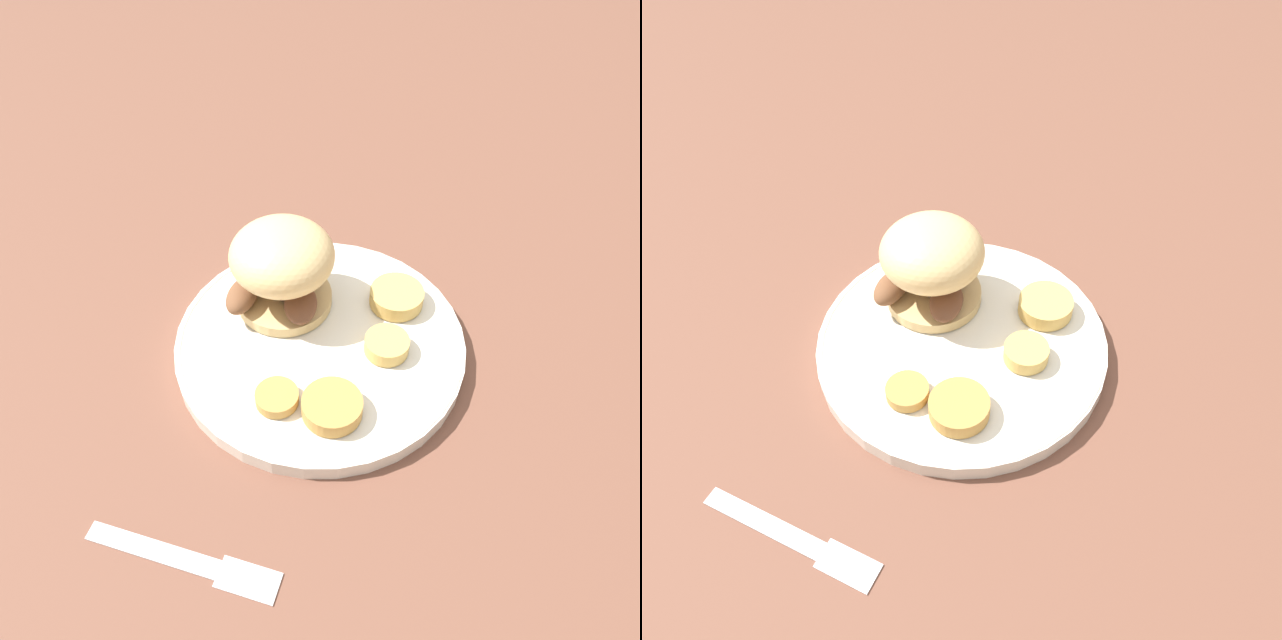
{
  "view_description": "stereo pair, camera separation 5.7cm",
  "coord_description": "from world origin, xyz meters",
  "views": [
    {
      "loc": [
        -0.11,
        -0.36,
        0.47
      ],
      "look_at": [
        0.0,
        0.0,
        0.04
      ],
      "focal_mm": 35.0,
      "sensor_mm": 36.0,
      "label": 1
    },
    {
      "loc": [
        -0.05,
        -0.37,
        0.47
      ],
      "look_at": [
        0.0,
        0.0,
        0.04
      ],
      "focal_mm": 35.0,
      "sensor_mm": 36.0,
      "label": 2
    }
  ],
  "objects": [
    {
      "name": "ground_plane",
      "position": [
        0.0,
        0.0,
        0.0
      ],
      "size": [
        4.0,
        4.0,
        0.0
      ],
      "primitive_type": "plane",
      "color": "brown"
    },
    {
      "name": "dinner_plate",
      "position": [
        0.0,
        0.0,
        0.01
      ],
      "size": [
        0.27,
        0.27,
        0.02
      ],
      "color": "white",
      "rests_on": "ground_plane"
    },
    {
      "name": "sandwich",
      "position": [
        -0.02,
        0.06,
        0.07
      ],
      "size": [
        0.12,
        0.12,
        0.09
      ],
      "color": "tan",
      "rests_on": "dinner_plate"
    },
    {
      "name": "potato_round_0",
      "position": [
        -0.01,
        -0.08,
        0.03
      ],
      "size": [
        0.05,
        0.05,
        0.02
      ],
      "primitive_type": "cylinder",
      "color": "#BC8942",
      "rests_on": "dinner_plate"
    },
    {
      "name": "potato_round_1",
      "position": [
        0.09,
        0.02,
        0.03
      ],
      "size": [
        0.05,
        0.05,
        0.02
      ],
      "primitive_type": "cylinder",
      "color": "tan",
      "rests_on": "dinner_plate"
    },
    {
      "name": "potato_round_2",
      "position": [
        0.05,
        -0.03,
        0.03
      ],
      "size": [
        0.04,
        0.04,
        0.01
      ],
      "primitive_type": "cylinder",
      "color": "tan",
      "rests_on": "dinner_plate"
    },
    {
      "name": "potato_round_3",
      "position": [
        -0.06,
        -0.06,
        0.02
      ],
      "size": [
        0.04,
        0.04,
        0.01
      ],
      "primitive_type": "cylinder",
      "color": "#BC8942",
      "rests_on": "dinner_plate"
    },
    {
      "name": "fork",
      "position": [
        -0.16,
        -0.16,
        0.0
      ],
      "size": [
        0.14,
        0.1,
        0.0
      ],
      "color": "silver",
      "rests_on": "ground_plane"
    }
  ]
}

